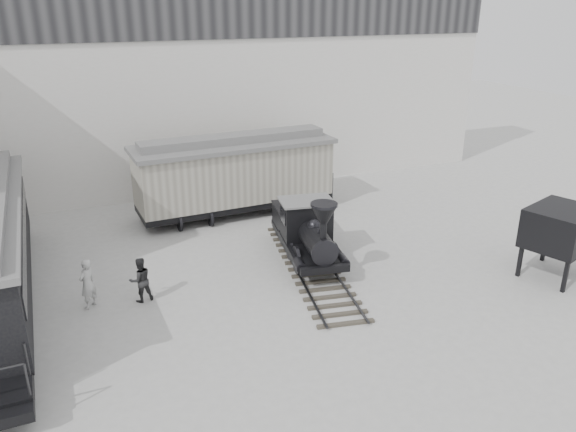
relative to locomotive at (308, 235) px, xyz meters
name	(u,v)px	position (x,y,z in m)	size (l,w,h in m)	color
ground	(314,316)	(-1.53, -3.90, -1.16)	(90.00, 90.00, 0.00)	#9E9E9B
north_wall	(197,87)	(-1.53, 11.08, 4.40)	(34.00, 2.51, 11.00)	silver
locomotive	(308,235)	(0.00, 0.00, 0.00)	(3.37, 9.08, 3.14)	#312B25
boxcar	(235,173)	(-1.06, 6.32, 0.91)	(9.77, 3.48, 3.94)	black
visitor_a	(87,284)	(-8.39, -0.48, -0.26)	(0.66, 0.43, 1.80)	#AEAEAD
visitor_b	(140,280)	(-6.67, -0.70, -0.35)	(0.79, 0.62, 1.63)	#242425
coal_hopper	(560,232)	(8.16, -4.67, 0.62)	(3.04, 2.77, 2.72)	black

